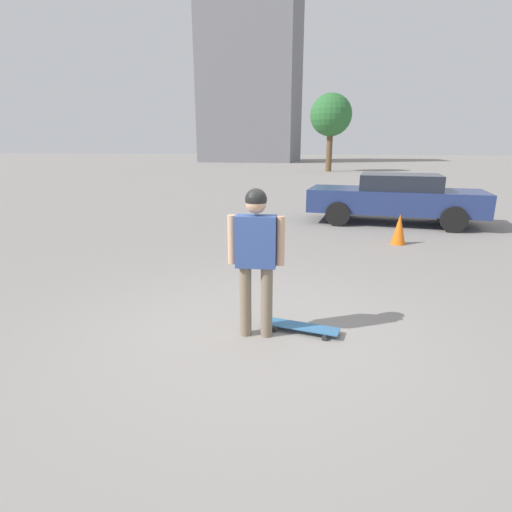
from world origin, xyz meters
TOP-DOWN VIEW (x-y plane):
  - ground_plane at (0.00, 0.00)m, footprint 220.00×220.00m
  - person at (0.00, 0.00)m, footprint 0.25×0.61m
  - skateboard at (0.20, -0.50)m, footprint 0.36×0.89m
  - car_parked_near at (7.61, -2.14)m, footprint 2.13×4.71m
  - building_block_distant at (54.08, 13.57)m, footprint 10.59×12.84m
  - tree_distant at (31.90, 1.16)m, footprint 3.50×3.50m
  - traffic_cone at (5.01, -2.02)m, footprint 0.32×0.32m

SIDE VIEW (x-z plane):
  - ground_plane at x=0.00m, z-range 0.00..0.00m
  - skateboard at x=0.20m, z-range 0.02..0.10m
  - traffic_cone at x=5.01m, z-range 0.00..0.67m
  - car_parked_near at x=7.61m, z-range 0.05..1.40m
  - person at x=0.00m, z-range 0.18..1.84m
  - tree_distant at x=31.90m, z-range 1.40..7.81m
  - building_block_distant at x=54.08m, z-range 0.00..22.29m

